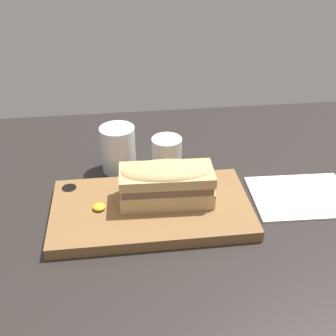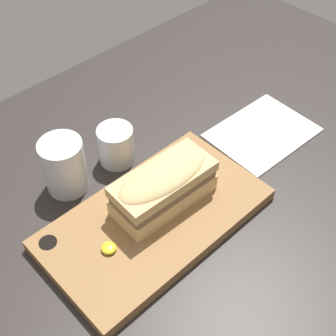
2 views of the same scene
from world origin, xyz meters
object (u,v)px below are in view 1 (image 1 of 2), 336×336
Objects in this scene: sandwich at (167,183)px; water_glass at (118,152)px; napkin at (301,196)px; serving_board at (151,209)px; wine_glass at (167,155)px.

water_glass is (-9.11, 17.06, -2.12)cm from sandwich.
sandwich is 0.86× the size of napkin.
serving_board reaches higher than napkin.
water_glass is 0.50× the size of napkin.
wine_glass is at bearing 83.13° from sandwich.
serving_board is at bearing -177.02° from napkin.
wine_glass is at bearing 151.03° from napkin.
sandwich reaches higher than serving_board.
serving_board is 3.67× the size of water_glass.
napkin is at bearing 2.07° from sandwich.
wine_glass is (11.04, -1.07, -1.12)cm from water_glass.
wine_glass is 31.02cm from napkin.
water_glass reaches higher than wine_glass.
water_glass reaches higher than serving_board.
sandwich is (3.29, 0.63, 5.61)cm from serving_board.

